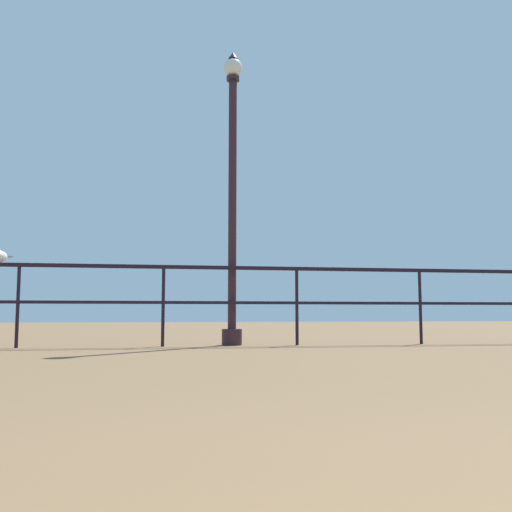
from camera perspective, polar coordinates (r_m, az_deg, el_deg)
pier_railing at (r=7.73m, az=-2.47°, el=-3.12°), size 23.69×0.05×1.07m
lamppost_center at (r=8.06m, az=-2.37°, el=6.48°), size 0.28×0.28×4.18m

